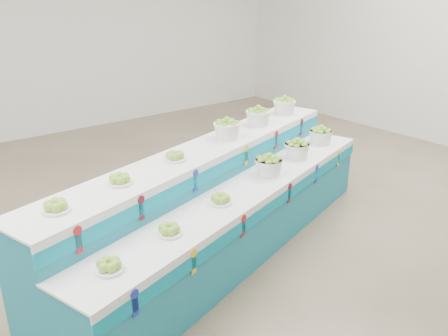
{
  "coord_description": "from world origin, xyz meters",
  "views": [
    {
      "loc": [
        -2.65,
        -3.48,
        2.54
      ],
      "look_at": [
        -0.01,
        -0.12,
        0.87
      ],
      "focal_mm": 37.25,
      "sensor_mm": 36.0,
      "label": 1
    }
  ],
  "objects_px": {
    "basket_upper_right": "(284,106)",
    "plate_upper_mid": "(120,179)",
    "display_stand": "(224,201)",
    "basket_lower_left": "(269,165)"
  },
  "relations": [
    {
      "from": "display_stand",
      "to": "basket_upper_right",
      "type": "height_order",
      "value": "basket_upper_right"
    },
    {
      "from": "basket_upper_right",
      "to": "plate_upper_mid",
      "type": "bearing_deg",
      "value": -163.68
    },
    {
      "from": "plate_upper_mid",
      "to": "display_stand",
      "type": "bearing_deg",
      "value": 3.0
    },
    {
      "from": "plate_upper_mid",
      "to": "basket_upper_right",
      "type": "distance_m",
      "value": 2.81
    },
    {
      "from": "basket_lower_left",
      "to": "basket_upper_right",
      "type": "xyz_separation_m",
      "value": [
        1.07,
        0.86,
        0.3
      ]
    },
    {
      "from": "basket_lower_left",
      "to": "plate_upper_mid",
      "type": "xyz_separation_m",
      "value": [
        -1.62,
        0.07,
        0.24
      ]
    },
    {
      "from": "basket_lower_left",
      "to": "basket_upper_right",
      "type": "bearing_deg",
      "value": 38.78
    },
    {
      "from": "basket_lower_left",
      "to": "basket_upper_right",
      "type": "relative_size",
      "value": 1.0
    },
    {
      "from": "display_stand",
      "to": "basket_lower_left",
      "type": "height_order",
      "value": "display_stand"
    },
    {
      "from": "display_stand",
      "to": "plate_upper_mid",
      "type": "distance_m",
      "value": 1.27
    }
  ]
}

